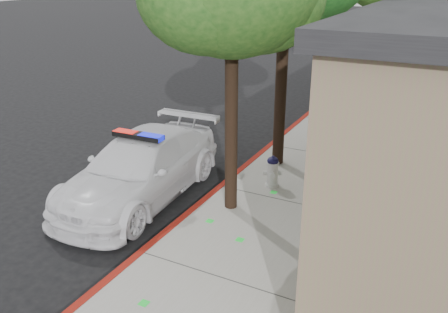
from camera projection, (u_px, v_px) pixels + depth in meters
ground at (139, 258)px, 8.29m from camera, size 120.00×120.00×0.00m
sidewalk at (284, 203)px, 10.05m from camera, size 3.20×60.00×0.15m
red_curb at (221, 189)px, 10.70m from camera, size 0.14×60.00×0.16m
police_car at (140, 168)px, 10.26m from camera, size 2.19×4.89×1.51m
fire_hydrant at (272, 171)px, 10.55m from camera, size 0.41×0.36×0.73m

